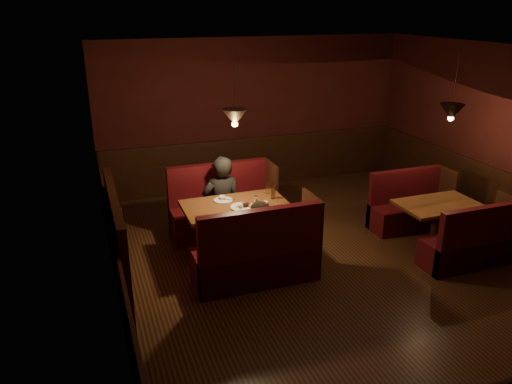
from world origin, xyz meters
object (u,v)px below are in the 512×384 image
object	(u,v)px
second_table	(437,214)
diner_b	(263,228)
main_bench_far	(222,211)
main_bench_near	(258,259)
diner_a	(222,187)
second_bench_far	(408,209)
main_table	(237,216)
second_bench_near	(471,246)

from	to	relation	value
second_table	diner_b	size ratio (longest dim) A/B	0.85
main_bench_far	main_bench_near	world-z (taller)	same
diner_a	second_table	bearing A→B (deg)	156.94
main_bench_near	second_bench_far	distance (m)	3.07
main_bench_near	second_bench_far	xyz separation A→B (m)	(2.94, 0.88, -0.05)
main_table	main_bench_near	distance (m)	0.88
second_table	diner_b	bearing A→B (deg)	179.69
main_bench_near	diner_b	world-z (taller)	diner_b
second_bench_far	main_bench_far	bearing A→B (deg)	164.57
second_bench_far	second_bench_near	xyz separation A→B (m)	(0.00, -1.44, 0.00)
main_bench_far	main_bench_near	xyz separation A→B (m)	(0.00, -1.69, 0.00)
main_table	second_bench_far	xyz separation A→B (m)	(2.96, 0.03, -0.31)
main_bench_far	diner_b	size ratio (longest dim) A/B	1.16
second_bench_far	diner_b	xyz separation A→B (m)	(-2.81, -0.70, 0.40)
diner_b	diner_a	bearing A→B (deg)	110.17
main_bench_near	diner_a	distance (m)	1.59
main_table	main_bench_near	xyz separation A→B (m)	(0.02, -0.84, -0.26)
second_bench_far	diner_a	bearing A→B (deg)	168.05
second_table	diner_a	bearing A→B (deg)	155.50
main_bench_near	diner_a	bearing A→B (deg)	92.04
main_table	main_bench_far	distance (m)	0.88
main_bench_far	second_table	size ratio (longest dim) A/B	1.36
main_bench_far	diner_a	distance (m)	0.52
main_bench_near	diner_b	xyz separation A→B (m)	(0.13, 0.17, 0.35)
main_bench_far	main_bench_near	distance (m)	1.69
main_bench_near	second_table	size ratio (longest dim) A/B	1.36
second_bench_far	diner_b	distance (m)	2.93
main_bench_near	second_bench_far	world-z (taller)	main_bench_near
main_table	second_bench_far	bearing A→B (deg)	0.62
main_bench_near	second_bench_near	world-z (taller)	main_bench_near
diner_a	main_bench_near	bearing A→B (deg)	93.47
main_table	diner_b	bearing A→B (deg)	-77.98
second_bench_far	diner_b	size ratio (longest dim) A/B	0.94
main_table	diner_a	xyz separation A→B (m)	(-0.04, 0.67, 0.22)
main_bench_far	second_table	xyz separation A→B (m)	(2.91, -1.53, 0.15)
second_bench_far	diner_a	world-z (taller)	diner_a
main_table	main_bench_near	world-z (taller)	main_bench_near
main_bench_near	second_table	world-z (taller)	main_bench_near
main_table	diner_a	distance (m)	0.70
main_table	second_bench_near	size ratio (longest dim) A/B	1.12
second_table	second_bench_near	size ratio (longest dim) A/B	0.90
second_table	diner_a	size ratio (longest dim) A/B	0.72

